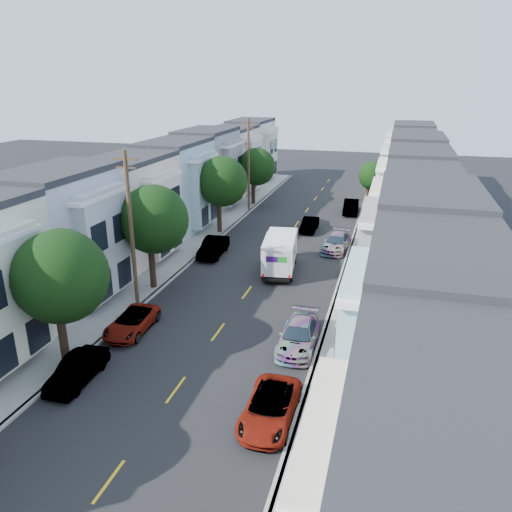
{
  "coord_description": "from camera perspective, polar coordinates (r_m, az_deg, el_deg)",
  "views": [
    {
      "loc": [
        9.18,
        -24.62,
        14.13
      ],
      "look_at": [
        0.22,
        7.58,
        2.2
      ],
      "focal_mm": 35.0,
      "sensor_mm": 36.0,
      "label": 1
    }
  ],
  "objects": [
    {
      "name": "road_slab",
      "position": [
        43.05,
        2.36,
        0.48
      ],
      "size": [
        12.0,
        70.0,
        0.02
      ],
      "primitive_type": "cube",
      "color": "black",
      "rests_on": "ground"
    },
    {
      "name": "curb_left",
      "position": [
        44.72,
        -5.2,
        1.24
      ],
      "size": [
        0.3,
        70.0,
        0.15
      ],
      "primitive_type": "cube",
      "color": "gray",
      "rests_on": "ground"
    },
    {
      "name": "tree_e",
      "position": [
        58.46,
        -0.03,
        10.15
      ],
      "size": [
        4.32,
        4.32,
        6.67
      ],
      "color": "black",
      "rests_on": "ground"
    },
    {
      "name": "townhouse_row_left",
      "position": [
        46.72,
        -11.07,
        1.67
      ],
      "size": [
        5.0,
        70.0,
        8.5
      ],
      "primitive_type": "cube",
      "color": "beige",
      "rests_on": "ground"
    },
    {
      "name": "tree_c",
      "position": [
        34.55,
        -11.72,
        4.09
      ],
      "size": [
        4.7,
        4.7,
        7.48
      ],
      "color": "black",
      "rests_on": "ground"
    },
    {
      "name": "parked_right_b",
      "position": [
        28.0,
        4.9,
        -9.08
      ],
      "size": [
        2.07,
        4.75,
        1.41
      ],
      "primitive_type": "imported",
      "rotation": [
        0.0,
        0.0,
        0.02
      ],
      "color": "white",
      "rests_on": "ground"
    },
    {
      "name": "parked_right_a",
      "position": [
        22.61,
        1.59,
        -16.98
      ],
      "size": [
        2.18,
        4.66,
        1.29
      ],
      "primitive_type": "imported",
      "rotation": [
        0.0,
        0.0,
        0.01
      ],
      "color": "slate",
      "rests_on": "ground"
    },
    {
      "name": "tree_d",
      "position": [
        47.15,
        -3.97,
        8.48
      ],
      "size": [
        4.7,
        4.7,
        7.41
      ],
      "color": "black",
      "rests_on": "ground"
    },
    {
      "name": "utility_pole_near",
      "position": [
        32.08,
        -14.05,
        2.79
      ],
      "size": [
        1.6,
        0.26,
        10.0
      ],
      "color": "#42301E",
      "rests_on": "ground"
    },
    {
      "name": "utility_pole_far",
      "position": [
        55.58,
        -0.85,
        10.35
      ],
      "size": [
        1.6,
        0.26,
        10.0
      ],
      "color": "#42301E",
      "rests_on": "ground"
    },
    {
      "name": "townhouse_row_right",
      "position": [
        42.11,
        17.29,
        -0.89
      ],
      "size": [
        5.0,
        70.0,
        8.5
      ],
      "primitive_type": "cube",
      "color": "beige",
      "rests_on": "ground"
    },
    {
      "name": "parked_left_d",
      "position": [
        42.01,
        -4.89,
        1.01
      ],
      "size": [
        1.83,
        4.61,
        1.51
      ],
      "primitive_type": "imported",
      "rotation": [
        0.0,
        0.0,
        0.05
      ],
      "color": "#601114",
      "rests_on": "ground"
    },
    {
      "name": "parked_left_c",
      "position": [
        30.44,
        -14.0,
        -7.36
      ],
      "size": [
        2.18,
        4.45,
        1.22
      ],
      "primitive_type": "imported",
      "rotation": [
        0.0,
        0.0,
        0.04
      ],
      "color": "#9899A0",
      "rests_on": "ground"
    },
    {
      "name": "parked_right_d",
      "position": [
        56.26,
        10.79,
        5.53
      ],
      "size": [
        1.76,
        4.52,
        1.48
      ],
      "primitive_type": "imported",
      "rotation": [
        0.0,
        0.0,
        0.04
      ],
      "color": "black",
      "rests_on": "ground"
    },
    {
      "name": "parked_left_b",
      "position": [
        26.51,
        -19.74,
        -12.21
      ],
      "size": [
        1.53,
        3.98,
        1.31
      ],
      "primitive_type": "imported",
      "rotation": [
        0.0,
        0.0,
        0.04
      ],
      "color": "#071238",
      "rests_on": "ground"
    },
    {
      "name": "ground",
      "position": [
        29.84,
        -4.37,
        -8.69
      ],
      "size": [
        160.0,
        160.0,
        0.0
      ],
      "primitive_type": "plane",
      "color": "black",
      "rests_on": "ground"
    },
    {
      "name": "tree_b",
      "position": [
        26.47,
        -21.57,
        -2.21
      ],
      "size": [
        4.7,
        4.7,
        7.27
      ],
      "color": "black",
      "rests_on": "ground"
    },
    {
      "name": "parked_right_c",
      "position": [
        43.74,
        9.18,
        1.51
      ],
      "size": [
        2.37,
        4.84,
        1.41
      ],
      "primitive_type": "imported",
      "rotation": [
        0.0,
        0.0,
        -0.09
      ],
      "color": "black",
      "rests_on": "ground"
    },
    {
      "name": "sidewalk_right",
      "position": [
        42.08,
        12.15,
        -0.33
      ],
      "size": [
        2.6,
        70.0,
        0.15
      ],
      "primitive_type": "cube",
      "color": "gray",
      "rests_on": "ground"
    },
    {
      "name": "curb_right",
      "position": [
        42.16,
        10.39,
        -0.17
      ],
      "size": [
        0.3,
        70.0,
        0.15
      ],
      "primitive_type": "cube",
      "color": "gray",
      "rests_on": "ground"
    },
    {
      "name": "tree_far_r",
      "position": [
        56.24,
        13.13,
        8.87
      ],
      "size": [
        3.1,
        3.1,
        5.71
      ],
      "color": "black",
      "rests_on": "ground"
    },
    {
      "name": "sidewalk_left",
      "position": [
        45.18,
        -6.75,
        1.38
      ],
      "size": [
        2.6,
        70.0,
        0.15
      ],
      "primitive_type": "cube",
      "color": "gray",
      "rests_on": "ground"
    },
    {
      "name": "lead_sedan",
      "position": [
        48.99,
        6.13,
        3.56
      ],
      "size": [
        1.38,
        3.89,
        1.3
      ],
      "primitive_type": "imported",
      "rotation": [
        0.0,
        0.0,
        0.0
      ],
      "color": "black",
      "rests_on": "ground"
    },
    {
      "name": "centerline",
      "position": [
        43.06,
        2.36,
        0.47
      ],
      "size": [
        0.12,
        70.0,
        0.01
      ],
      "primitive_type": "cube",
      "color": "gold",
      "rests_on": "ground"
    },
    {
      "name": "fedex_truck",
      "position": [
        38.27,
        2.77,
        0.49
      ],
      "size": [
        2.28,
        5.93,
        2.84
      ],
      "rotation": [
        0.0,
        0.0,
        0.13
      ],
      "color": "silver",
      "rests_on": "ground"
    }
  ]
}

